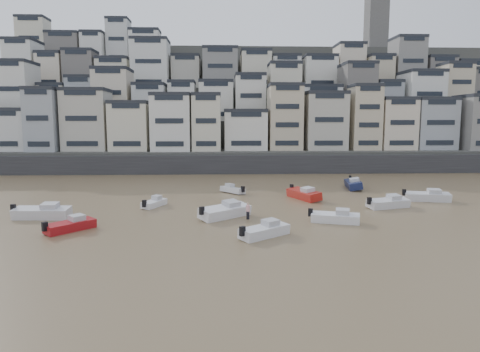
{
  "coord_description": "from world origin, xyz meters",
  "views": [
    {
      "loc": [
        6.54,
        -16.76,
        10.05
      ],
      "look_at": [
        8.51,
        30.0,
        4.0
      ],
      "focal_mm": 32.0,
      "sensor_mm": 36.0,
      "label": 1
    }
  ],
  "objects_px": {
    "boat_c": "(225,210)",
    "boat_k": "(42,211)",
    "boat_f": "(154,202)",
    "boat_h": "(233,189)",
    "boat_g": "(427,195)",
    "boat_j": "(70,224)",
    "person_pink": "(248,211)",
    "boat_d": "(388,202)",
    "boat_e": "(304,193)",
    "boat_b": "(335,216)",
    "boat_a": "(264,229)",
    "boat_i": "(353,183)"
  },
  "relations": [
    {
      "from": "boat_c",
      "to": "boat_k",
      "type": "bearing_deg",
      "value": 139.31
    },
    {
      "from": "boat_c",
      "to": "boat_f",
      "type": "relative_size",
      "value": 1.49
    },
    {
      "from": "boat_f",
      "to": "boat_h",
      "type": "distance_m",
      "value": 13.23
    },
    {
      "from": "boat_g",
      "to": "boat_h",
      "type": "relative_size",
      "value": 1.33
    },
    {
      "from": "boat_f",
      "to": "boat_j",
      "type": "xyz_separation_m",
      "value": [
        -5.95,
        -10.93,
        0.1
      ]
    },
    {
      "from": "person_pink",
      "to": "boat_d",
      "type": "bearing_deg",
      "value": 16.75
    },
    {
      "from": "boat_e",
      "to": "boat_k",
      "type": "relative_size",
      "value": 1.0
    },
    {
      "from": "boat_h",
      "to": "person_pink",
      "type": "relative_size",
      "value": 2.56
    },
    {
      "from": "boat_b",
      "to": "boat_e",
      "type": "relative_size",
      "value": 0.83
    },
    {
      "from": "boat_e",
      "to": "person_pink",
      "type": "distance_m",
      "value": 13.64
    },
    {
      "from": "boat_c",
      "to": "boat_f",
      "type": "height_order",
      "value": "boat_c"
    },
    {
      "from": "boat_a",
      "to": "boat_i",
      "type": "relative_size",
      "value": 0.84
    },
    {
      "from": "boat_c",
      "to": "person_pink",
      "type": "distance_m",
      "value": 2.47
    },
    {
      "from": "boat_e",
      "to": "boat_k",
      "type": "bearing_deg",
      "value": -93.8
    },
    {
      "from": "boat_g",
      "to": "boat_j",
      "type": "xyz_separation_m",
      "value": [
        -39.81,
        -13.08,
        -0.12
      ]
    },
    {
      "from": "boat_b",
      "to": "boat_c",
      "type": "bearing_deg",
      "value": -176.77
    },
    {
      "from": "boat_f",
      "to": "person_pink",
      "type": "relative_size",
      "value": 2.47
    },
    {
      "from": "boat_f",
      "to": "boat_h",
      "type": "bearing_deg",
      "value": -22.3
    },
    {
      "from": "boat_f",
      "to": "boat_g",
      "type": "height_order",
      "value": "boat_g"
    },
    {
      "from": "boat_d",
      "to": "person_pink",
      "type": "xyz_separation_m",
      "value": [
        -16.63,
        -5.0,
        0.11
      ]
    },
    {
      "from": "boat_h",
      "to": "boat_k",
      "type": "xyz_separation_m",
      "value": [
        -20.09,
        -15.02,
        0.24
      ]
    },
    {
      "from": "boat_a",
      "to": "boat_f",
      "type": "relative_size",
      "value": 1.24
    },
    {
      "from": "boat_d",
      "to": "boat_e",
      "type": "height_order",
      "value": "boat_e"
    },
    {
      "from": "boat_a",
      "to": "boat_j",
      "type": "distance_m",
      "value": 17.85
    },
    {
      "from": "boat_f",
      "to": "person_pink",
      "type": "distance_m",
      "value": 12.7
    },
    {
      "from": "boat_b",
      "to": "boat_h",
      "type": "relative_size",
      "value": 1.16
    },
    {
      "from": "boat_g",
      "to": "boat_k",
      "type": "bearing_deg",
      "value": -158.49
    },
    {
      "from": "boat_b",
      "to": "boat_k",
      "type": "distance_m",
      "value": 29.98
    },
    {
      "from": "boat_d",
      "to": "boat_k",
      "type": "xyz_separation_m",
      "value": [
        -37.89,
        -3.89,
        0.09
      ]
    },
    {
      "from": "boat_c",
      "to": "boat_f",
      "type": "bearing_deg",
      "value": 103.88
    },
    {
      "from": "boat_b",
      "to": "boat_j",
      "type": "distance_m",
      "value": 25.26
    },
    {
      "from": "boat_j",
      "to": "person_pink",
      "type": "bearing_deg",
      "value": -35.28
    },
    {
      "from": "boat_b",
      "to": "boat_g",
      "type": "bearing_deg",
      "value": 53.79
    },
    {
      "from": "boat_d",
      "to": "person_pink",
      "type": "height_order",
      "value": "person_pink"
    },
    {
      "from": "boat_d",
      "to": "boat_i",
      "type": "bearing_deg",
      "value": 71.67
    },
    {
      "from": "boat_i",
      "to": "person_pink",
      "type": "bearing_deg",
      "value": -33.02
    },
    {
      "from": "boat_h",
      "to": "person_pink",
      "type": "bearing_deg",
      "value": 144.42
    },
    {
      "from": "boat_b",
      "to": "boat_a",
      "type": "bearing_deg",
      "value": -130.13
    },
    {
      "from": "boat_g",
      "to": "boat_i",
      "type": "distance_m",
      "value": 12.06
    },
    {
      "from": "boat_d",
      "to": "boat_i",
      "type": "xyz_separation_m",
      "value": [
        0.3,
        14.35,
        0.11
      ]
    },
    {
      "from": "boat_f",
      "to": "boat_j",
      "type": "relative_size",
      "value": 0.85
    },
    {
      "from": "boat_g",
      "to": "boat_b",
      "type": "bearing_deg",
      "value": -131.79
    },
    {
      "from": "boat_i",
      "to": "boat_b",
      "type": "bearing_deg",
      "value": -13.31
    },
    {
      "from": "boat_f",
      "to": "boat_i",
      "type": "distance_m",
      "value": 30.26
    },
    {
      "from": "boat_a",
      "to": "boat_c",
      "type": "relative_size",
      "value": 0.83
    },
    {
      "from": "boat_b",
      "to": "boat_c",
      "type": "xyz_separation_m",
      "value": [
        -10.92,
        2.67,
        0.17
      ]
    },
    {
      "from": "boat_b",
      "to": "boat_d",
      "type": "relative_size",
      "value": 0.93
    },
    {
      "from": "boat_f",
      "to": "boat_g",
      "type": "relative_size",
      "value": 0.72
    },
    {
      "from": "boat_b",
      "to": "boat_g",
      "type": "xyz_separation_m",
      "value": [
        14.63,
        10.96,
        0.11
      ]
    },
    {
      "from": "boat_c",
      "to": "boat_e",
      "type": "relative_size",
      "value": 1.03
    }
  ]
}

